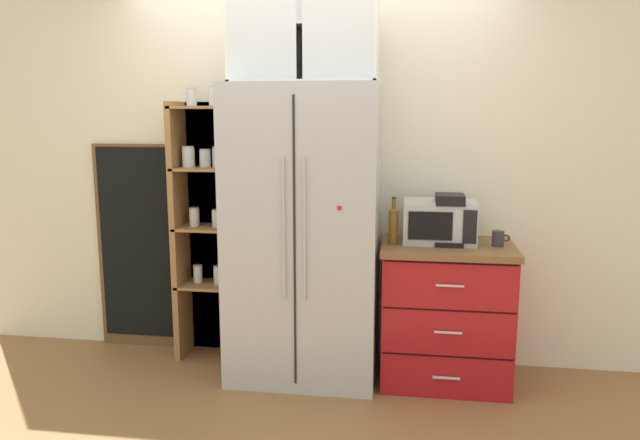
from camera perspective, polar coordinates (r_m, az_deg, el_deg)
name	(u,v)px	position (r m, az deg, el deg)	size (l,w,h in m)	color
ground_plane	(304,374)	(4.04, -1.51, -14.40)	(10.61, 10.61, 0.00)	olive
wall_back_cream	(314,173)	(4.09, -0.62, 4.48)	(4.91, 0.10, 2.55)	silver
refrigerator	(304,234)	(3.78, -1.50, -1.34)	(0.93, 0.67, 1.85)	#B7BABF
pantry_shelf_column	(209,223)	(4.19, -10.52, -0.24)	(0.45, 0.31, 1.85)	brown
counter_cabinet	(445,312)	(3.89, 11.80, -8.57)	(0.81, 0.60, 0.88)	#A8161C
microwave	(439,221)	(3.80, 11.25, -0.14)	(0.44, 0.33, 0.26)	#B7BABF
coffee_maker	(449,219)	(3.75, 12.12, 0.11)	(0.17, 0.20, 0.31)	black
mug_charcoal	(498,239)	(3.77, 16.56, -1.70)	(0.11, 0.07, 0.09)	#2D2D33
mug_cream	(449,239)	(3.71, 12.16, -1.81)	(0.11, 0.07, 0.08)	silver
bottle_clear	(449,226)	(3.69, 12.16, -0.60)	(0.06, 0.06, 0.27)	silver
bottle_amber	(393,223)	(3.69, 6.97, -0.31)	(0.06, 0.06, 0.29)	brown
upper_cabinet	(305,27)	(3.79, -1.46, 17.86)	(0.89, 0.32, 0.68)	silver
chalkboard_menu	(138,247)	(4.48, -16.85, -2.43)	(0.60, 0.04, 1.47)	brown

